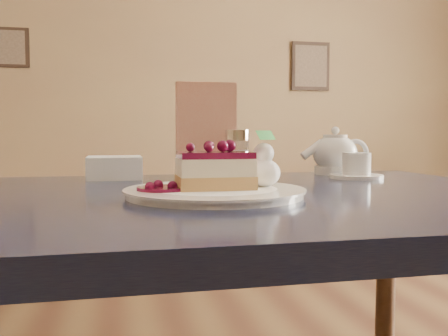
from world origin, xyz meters
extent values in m
cube|color=brown|center=(0.00, 5.00, 1.50)|extent=(8.00, 0.02, 3.00)
cube|color=black|center=(-1.50, 4.97, 1.70)|extent=(0.50, 0.03, 0.40)
cube|color=black|center=(1.80, 4.97, 1.60)|extent=(0.45, 0.03, 0.55)
cube|color=black|center=(-0.23, 0.33, 0.71)|extent=(1.18, 0.79, 0.04)
cylinder|color=#412C1E|center=(0.30, 0.66, 0.35)|extent=(0.05, 0.05, 0.69)
cylinder|color=white|center=(-0.23, 0.28, 0.74)|extent=(0.28, 0.28, 0.01)
cube|color=#E6AF75|center=(-0.23, 0.28, 0.76)|extent=(0.12, 0.08, 0.02)
cube|color=#FFF4CB|center=(-0.23, 0.28, 0.78)|extent=(0.12, 0.08, 0.03)
cube|color=#470B30|center=(-0.23, 0.28, 0.80)|extent=(0.11, 0.08, 0.01)
ellipsoid|color=white|center=(-0.14, 0.29, 0.77)|extent=(0.05, 0.05, 0.05)
cylinder|color=#470B30|center=(-0.31, 0.27, 0.75)|extent=(0.08, 0.08, 0.01)
cylinder|color=white|center=(0.14, 0.53, 0.74)|extent=(0.12, 0.12, 0.01)
cylinder|color=white|center=(0.14, 0.53, 0.77)|extent=(0.06, 0.06, 0.05)
ellipsoid|color=white|center=(0.14, 0.64, 0.78)|extent=(0.11, 0.11, 0.09)
cylinder|color=white|center=(0.14, 0.64, 0.83)|extent=(0.06, 0.06, 0.01)
cylinder|color=white|center=(0.07, 0.64, 0.78)|extent=(0.06, 0.02, 0.05)
cube|color=beige|center=(-0.18, 0.64, 0.84)|extent=(0.14, 0.03, 0.21)
cylinder|color=white|center=(-0.11, 0.63, 0.77)|extent=(0.05, 0.05, 0.08)
cylinder|color=silver|center=(-0.11, 0.63, 0.83)|extent=(0.06, 0.06, 0.02)
cube|color=white|center=(-0.38, 0.63, 0.76)|extent=(0.12, 0.12, 0.05)
camera|label=1|loc=(-0.38, -0.49, 0.83)|focal=40.00mm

